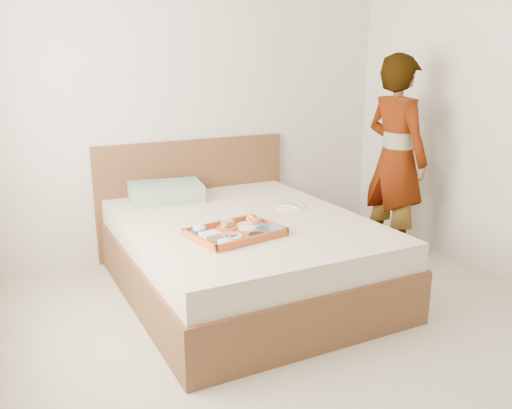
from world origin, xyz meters
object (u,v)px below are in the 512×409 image
at_px(bed, 243,254).
at_px(tray, 235,232).
at_px(person, 396,159).
at_px(dinner_plate, 290,206).

relative_size(bed, tray, 3.66).
height_order(tray, person, person).
xyz_separation_m(tray, dinner_plate, (0.65, 0.43, -0.02)).
relative_size(dinner_plate, person, 0.14).
distance_m(bed, tray, 0.47).
relative_size(tray, dinner_plate, 2.37).
bearing_deg(person, dinner_plate, 82.35).
bearing_deg(tray, dinner_plate, 23.34).
bearing_deg(bed, person, 2.47).
distance_m(tray, dinner_plate, 0.78).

